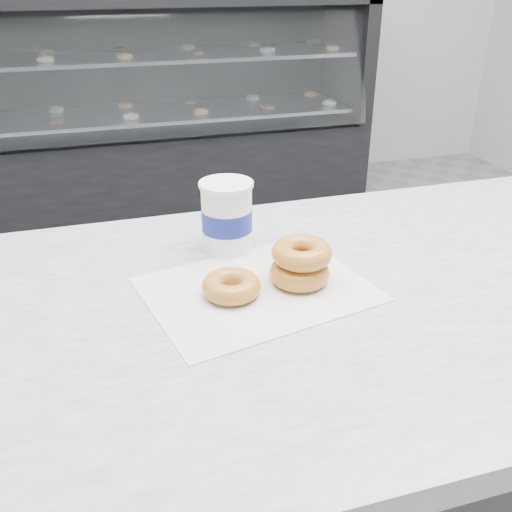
{
  "coord_description": "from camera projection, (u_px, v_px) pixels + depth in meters",
  "views": [
    {
      "loc": [
        -0.44,
        -1.31,
        1.36
      ],
      "look_at": [
        -0.21,
        -0.52,
        0.94
      ],
      "focal_mm": 40.0,
      "sensor_mm": 36.0,
      "label": 1
    }
  ],
  "objects": [
    {
      "name": "donut_stack",
      "position": [
        301.0,
        263.0,
        0.91
      ],
      "size": [
        0.14,
        0.14,
        0.07
      ],
      "color": "#BF8B34",
      "rests_on": "wax_paper"
    },
    {
      "name": "coffee_cup",
      "position": [
        227.0,
        216.0,
        1.0
      ],
      "size": [
        0.1,
        0.1,
        0.13
      ],
      "rotation": [
        0.0,
        0.0,
        -0.13
      ],
      "color": "white",
      "rests_on": "counter"
    },
    {
      "name": "display_case",
      "position": [
        163.0,
        127.0,
        3.43
      ],
      "size": [
        2.4,
        0.74,
        1.25
      ],
      "color": "black",
      "rests_on": "ground"
    },
    {
      "name": "donut_single",
      "position": [
        231.0,
        286.0,
        0.88
      ],
      "size": [
        0.1,
        0.1,
        0.03
      ],
      "primitive_type": "torus",
      "rotation": [
        0.0,
        0.0,
        -0.11
      ],
      "color": "#BF8B34",
      "rests_on": "wax_paper"
    },
    {
      "name": "counter",
      "position": [
        368.0,
        477.0,
        1.13
      ],
      "size": [
        3.06,
        0.76,
        0.9
      ],
      "color": "#333335",
      "rests_on": "ground"
    },
    {
      "name": "wax_paper",
      "position": [
        257.0,
        289.0,
        0.9
      ],
      "size": [
        0.39,
        0.32,
        0.0
      ],
      "primitive_type": "cube",
      "rotation": [
        0.0,
        0.0,
        0.2
      ],
      "color": "silver",
      "rests_on": "counter"
    },
    {
      "name": "ground",
      "position": [
        271.0,
        435.0,
        1.85
      ],
      "size": [
        5.0,
        5.0,
        0.0
      ],
      "primitive_type": "plane",
      "color": "gray",
      "rests_on": "ground"
    }
  ]
}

